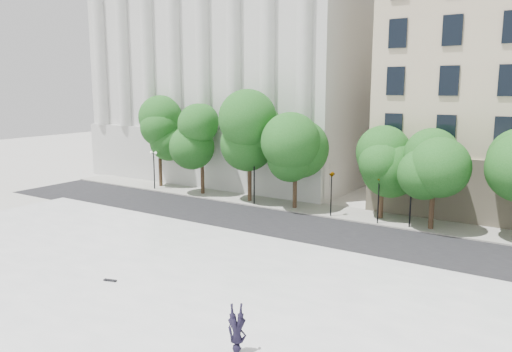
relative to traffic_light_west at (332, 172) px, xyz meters
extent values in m
plane|color=#B9B7AF|center=(-0.44, -22.30, -3.72)|extent=(160.00, 160.00, 0.00)
cube|color=white|center=(-0.44, -19.30, -3.49)|extent=(44.00, 22.00, 0.45)
cube|color=black|center=(-0.44, -4.30, -3.71)|extent=(60.00, 8.00, 0.02)
cube|color=#9E9C92|center=(-0.44, 1.70, -3.66)|extent=(60.00, 4.00, 0.12)
cube|color=beige|center=(-17.44, 16.70, 8.78)|extent=(30.00, 26.00, 25.00)
cylinder|color=black|center=(0.00, 0.00, -1.97)|extent=(0.10, 0.10, 3.50)
imported|color=black|center=(0.00, 0.00, 0.14)|extent=(0.44, 1.80, 0.72)
cylinder|color=black|center=(3.85, 0.00, -1.97)|extent=(0.10, 0.10, 3.50)
imported|color=black|center=(3.85, 0.00, 0.11)|extent=(0.96, 1.61, 0.65)
imported|color=black|center=(6.05, -21.46, -3.01)|extent=(1.59, 1.98, 0.52)
cube|color=black|center=(-3.40, -19.34, -3.23)|extent=(0.72, 0.37, 0.07)
cylinder|color=#382619|center=(-20.05, 1.73, -2.23)|extent=(0.36, 0.36, 2.98)
sphere|color=#154814|center=(-20.05, 1.73, 1.82)|extent=(4.54, 4.54, 4.54)
cylinder|color=#382619|center=(-14.01, 1.17, -2.34)|extent=(0.36, 0.36, 2.75)
sphere|color=#154814|center=(-14.01, 1.17, 1.39)|extent=(4.07, 4.07, 4.07)
cylinder|color=#382619|center=(-8.46, 1.04, -2.22)|extent=(0.36, 0.36, 3.00)
sphere|color=#154814|center=(-8.46, 1.04, 1.86)|extent=(4.46, 4.46, 4.46)
cylinder|color=#382619|center=(-3.78, 0.94, -2.32)|extent=(0.36, 0.36, 2.80)
sphere|color=#154814|center=(-3.78, 0.94, 1.48)|extent=(4.23, 4.23, 4.23)
cylinder|color=#382619|center=(3.49, 1.69, -2.49)|extent=(0.36, 0.36, 2.46)
sphere|color=#154814|center=(3.49, 1.69, 0.85)|extent=(3.88, 3.88, 3.88)
cylinder|color=#382619|center=(7.57, 0.72, -2.38)|extent=(0.36, 0.36, 2.68)
sphere|color=#154814|center=(7.57, 0.72, 1.26)|extent=(3.82, 3.82, 3.82)
cylinder|color=black|center=(-19.53, 0.30, -1.88)|extent=(0.12, 0.12, 3.68)
cube|color=black|center=(-19.53, 0.30, -0.03)|extent=(0.60, 0.06, 0.06)
sphere|color=white|center=(-19.83, 0.30, 0.07)|extent=(0.28, 0.28, 0.28)
sphere|color=white|center=(-19.23, 0.30, 0.07)|extent=(0.28, 0.28, 0.28)
cylinder|color=black|center=(-7.48, 0.30, -1.67)|extent=(0.12, 0.12, 4.09)
cube|color=black|center=(-7.48, 0.30, 0.38)|extent=(0.60, 0.06, 0.06)
sphere|color=white|center=(-7.78, 0.30, 0.48)|extent=(0.28, 0.28, 0.28)
sphere|color=white|center=(-7.18, 0.30, 0.48)|extent=(0.28, 0.28, 0.28)
cylinder|color=black|center=(6.16, 0.30, -1.60)|extent=(0.12, 0.12, 4.23)
cube|color=black|center=(6.16, 0.30, 0.52)|extent=(0.60, 0.06, 0.06)
sphere|color=white|center=(5.86, 0.30, 0.62)|extent=(0.28, 0.28, 0.28)
sphere|color=white|center=(6.46, 0.30, 0.62)|extent=(0.28, 0.28, 0.28)
camera|label=1|loc=(16.05, -35.50, 6.49)|focal=35.00mm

